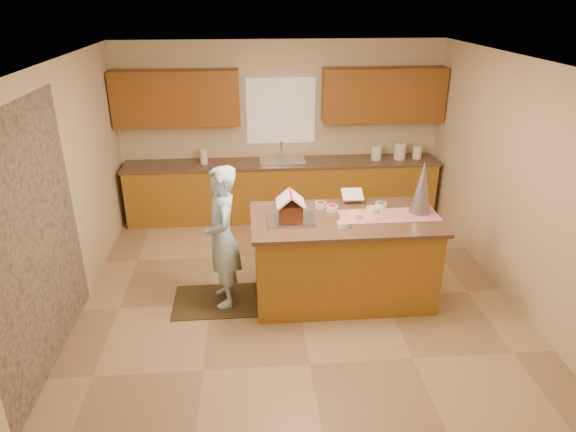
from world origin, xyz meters
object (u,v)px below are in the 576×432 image
at_px(island_base, 343,259).
at_px(gingerbread_house, 291,209).
at_px(tinsel_tree, 422,187).
at_px(boy, 222,237).

bearing_deg(island_base, gingerbread_house, -174.81).
relative_size(island_base, tinsel_tree, 3.27).
bearing_deg(boy, island_base, 81.85).
distance_m(island_base, tinsel_tree, 1.21).
xyz_separation_m(tinsel_tree, gingerbread_house, (-1.48, -0.11, -0.16)).
relative_size(island_base, gingerbread_house, 6.38).
height_order(island_base, tinsel_tree, tinsel_tree).
xyz_separation_m(island_base, boy, (-1.37, -0.01, 0.34)).
distance_m(tinsel_tree, boy, 2.30).
xyz_separation_m(island_base, tinsel_tree, (0.87, 0.06, 0.84)).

